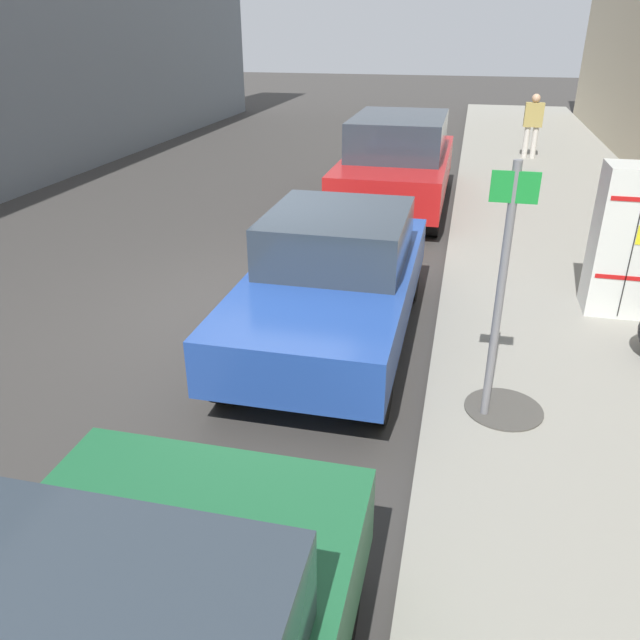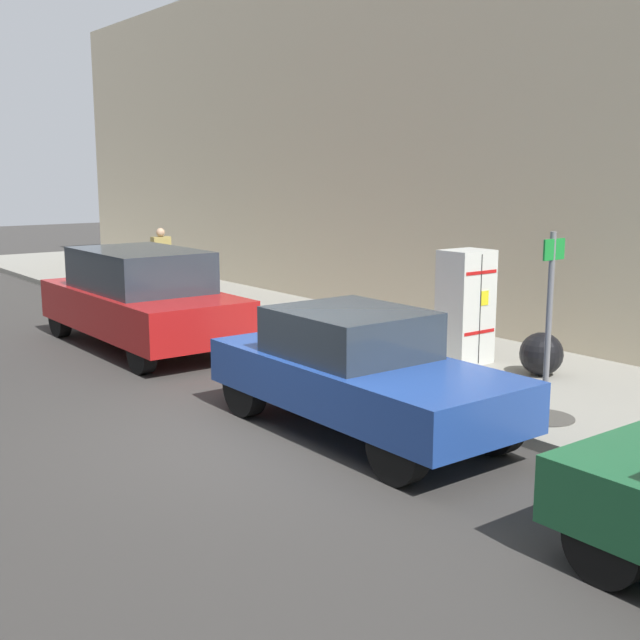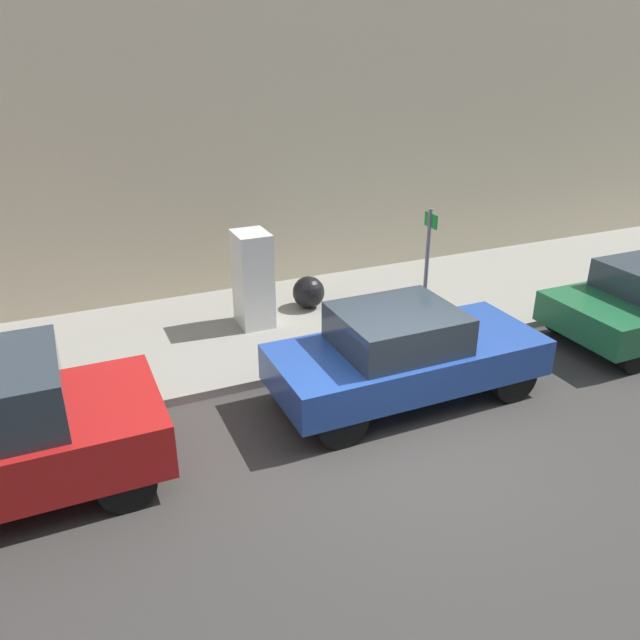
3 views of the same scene
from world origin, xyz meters
name	(u,v)px [view 2 (image 2 of 3)]	position (x,y,z in m)	size (l,w,h in m)	color
ground_plane	(252,440)	(0.00, 0.00, 0.00)	(80.00, 80.00, 0.00)	#383533
sidewalk_slab	(497,377)	(-4.29, 0.00, 0.07)	(3.98, 44.00, 0.14)	gray
building_facade_near	(629,121)	(-7.25, 0.00, 3.85)	(1.95, 39.60, 7.71)	beige
discarded_refrigerator	(465,307)	(-4.37, -0.75, 1.02)	(0.74, 0.60, 1.75)	silver
manhole_cover	(545,418)	(-3.00, 1.82, 0.15)	(0.70, 0.70, 0.02)	#47443F
street_sign_post	(549,317)	(-2.83, 1.94, 1.41)	(0.36, 0.07, 2.25)	slate
trash_bag	(541,354)	(-4.67, 0.47, 0.46)	(0.63, 0.63, 0.63)	black
pedestrian_walking_far	(161,256)	(-4.00, -10.36, 1.04)	(0.45, 0.22, 1.57)	beige
parked_suv_red	(141,298)	(-1.16, -5.41, 0.89)	(1.93, 4.72, 1.73)	red
parked_hatchback_blue	(358,371)	(-1.16, 0.52, 0.75)	(1.70, 4.07, 1.46)	#23479E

